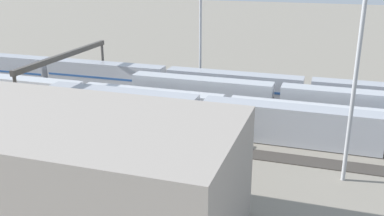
# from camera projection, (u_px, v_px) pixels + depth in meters

# --- Properties ---
(ground_plane) EXTENTS (400.00, 400.00, 0.00)m
(ground_plane) POSITION_uv_depth(u_px,v_px,m) (179.00, 117.00, 67.09)
(ground_plane) COLOR gray
(track_bed_0) EXTENTS (140.00, 2.80, 0.12)m
(track_bed_0) POSITION_uv_depth(u_px,v_px,m) (198.00, 98.00, 76.07)
(track_bed_0) COLOR #3D3833
(track_bed_0) RESTS_ON ground_plane
(track_bed_1) EXTENTS (140.00, 2.80, 0.12)m
(track_bed_1) POSITION_uv_depth(u_px,v_px,m) (189.00, 107.00, 71.57)
(track_bed_1) COLOR #4C443D
(track_bed_1) RESTS_ON ground_plane
(track_bed_2) EXTENTS (140.00, 2.80, 0.12)m
(track_bed_2) POSITION_uv_depth(u_px,v_px,m) (179.00, 117.00, 67.07)
(track_bed_2) COLOR #4C443D
(track_bed_2) RESTS_ON ground_plane
(track_bed_3) EXTENTS (140.00, 2.80, 0.12)m
(track_bed_3) POSITION_uv_depth(u_px,v_px,m) (167.00, 128.00, 62.56)
(track_bed_3) COLOR #4C443D
(track_bed_3) RESTS_ON ground_plane
(track_bed_4) EXTENTS (140.00, 2.80, 0.12)m
(track_bed_4) POSITION_uv_depth(u_px,v_px,m) (154.00, 141.00, 58.06)
(track_bed_4) COLOR #3D3833
(track_bed_4) RESTS_ON ground_plane
(train_on_track_3) EXTENTS (71.40, 3.00, 5.00)m
(train_on_track_3) POSITION_uv_depth(u_px,v_px,m) (290.00, 125.00, 56.74)
(train_on_track_3) COLOR #A8AAB2
(train_on_track_3) RESTS_ON ground_plane
(train_on_track_1) EXTENTS (71.40, 3.06, 5.00)m
(train_on_track_1) POSITION_uv_depth(u_px,v_px,m) (361.00, 108.00, 63.10)
(train_on_track_1) COLOR #B7BABF
(train_on_track_1) RESTS_ON ground_plane
(train_on_track_2) EXTENTS (114.80, 3.00, 4.40)m
(train_on_track_2) POSITION_uv_depth(u_px,v_px,m) (143.00, 101.00, 68.16)
(train_on_track_2) COLOR #285193
(train_on_track_2) RESTS_ON ground_plane
(train_on_track_4) EXTENTS (10.00, 3.00, 5.00)m
(train_on_track_4) POSITION_uv_depth(u_px,v_px,m) (164.00, 128.00, 56.94)
(train_on_track_4) COLOR gold
(train_on_track_4) RESTS_ON ground_plane
(train_on_track_0) EXTENTS (95.60, 3.06, 5.00)m
(train_on_track_0) POSITION_uv_depth(u_px,v_px,m) (166.00, 81.00, 76.95)
(train_on_track_0) COLOR #A8AAB2
(train_on_track_0) RESTS_ON ground_plane
(light_mast_1) EXTENTS (2.80, 0.70, 27.65)m
(light_mast_1) POSITION_uv_depth(u_px,v_px,m) (363.00, 19.00, 42.31)
(light_mast_1) COLOR #9EA0A5
(light_mast_1) RESTS_ON ground_plane
(signal_gantry) EXTENTS (0.70, 25.00, 8.80)m
(signal_gantry) POSITION_uv_depth(u_px,v_px,m) (65.00, 62.00, 70.35)
(signal_gantry) COLOR #4C4742
(signal_gantry) RESTS_ON ground_plane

